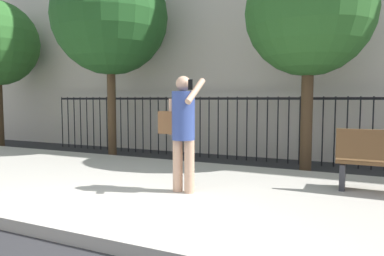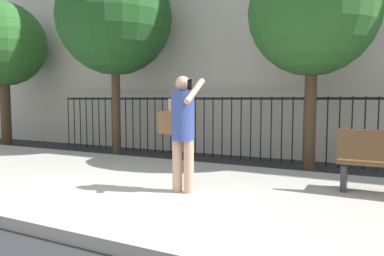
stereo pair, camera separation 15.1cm
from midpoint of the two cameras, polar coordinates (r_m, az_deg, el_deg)
ground_plane at (r=4.17m, az=-19.38°, el=-17.28°), size 60.00×60.00×0.00m
sidewalk at (r=5.84m, az=-3.88°, el=-9.91°), size 28.00×4.40×0.15m
iron_fence at (r=9.08m, az=7.46°, el=1.31°), size 12.03×0.04×1.60m
pedestrian_on_phone at (r=5.31m, az=-2.43°, el=0.47°), size 0.66×0.50×1.72m
street_tree_mid at (r=7.98m, az=17.56°, el=17.05°), size 2.60×2.60×4.60m
street_tree_far at (r=9.97m, az=-13.31°, el=16.72°), size 2.98×2.98×5.15m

